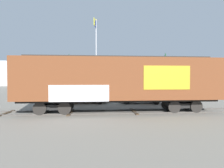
{
  "coord_description": "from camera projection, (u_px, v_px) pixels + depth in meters",
  "views": [
    {
      "loc": [
        -2.09,
        -13.48,
        2.46
      ],
      "look_at": [
        -0.95,
        2.54,
        2.07
      ],
      "focal_mm": 28.81,
      "sensor_mm": 36.0,
      "label": 1
    }
  ],
  "objects": [
    {
      "name": "parked_car_tan",
      "position": [
        83.0,
        95.0,
        18.59
      ],
      "size": [
        4.81,
        2.12,
        1.74
      ],
      "color": "#9E8966",
      "rests_on": "ground_plane"
    },
    {
      "name": "flagpole",
      "position": [
        96.0,
        48.0,
        22.31
      ],
      "size": [
        0.34,
        1.58,
        10.06
      ],
      "color": "silver",
      "rests_on": "ground_plane"
    },
    {
      "name": "freight_car",
      "position": [
        120.0,
        80.0,
        13.55
      ],
      "size": [
        14.89,
        3.16,
        4.26
      ],
      "color": "brown",
      "rests_on": "ground_plane"
    },
    {
      "name": "hillside",
      "position": [
        103.0,
        75.0,
        91.36
      ],
      "size": [
        124.28,
        37.98,
        14.38
      ],
      "color": "silver",
      "rests_on": "ground_plane"
    },
    {
      "name": "ground_plane",
      "position": [
        127.0,
        112.0,
        13.65
      ],
      "size": [
        260.0,
        260.0,
        0.0
      ],
      "primitive_type": "plane",
      "color": "slate"
    },
    {
      "name": "track",
      "position": [
        79.0,
        112.0,
        13.36
      ],
      "size": [
        60.01,
        2.78,
        0.08
      ],
      "color": "#4C4742",
      "rests_on": "ground_plane"
    },
    {
      "name": "parked_car_white",
      "position": [
        140.0,
        95.0,
        18.65
      ],
      "size": [
        4.57,
        2.41,
        1.69
      ],
      "color": "silver",
      "rests_on": "ground_plane"
    }
  ]
}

